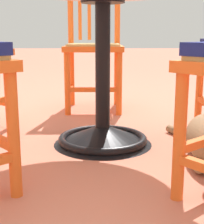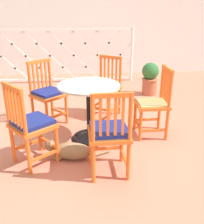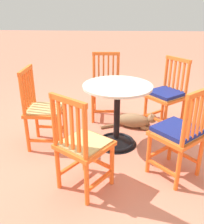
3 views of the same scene
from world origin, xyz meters
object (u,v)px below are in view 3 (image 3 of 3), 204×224
(orange_chair_near_fence, at_px, (82,146))
(tabby_cat, at_px, (136,121))
(cafe_table, at_px, (117,122))
(orange_chair_by_planter, at_px, (42,110))
(orange_chair_at_corner, at_px, (106,88))
(orange_chair_facing_out, at_px, (179,134))
(orange_chair_tucked_in, at_px, (167,95))

(orange_chair_near_fence, xyz_separation_m, tabby_cat, (-0.55, -1.23, -0.34))
(cafe_table, distance_m, orange_chair_by_planter, 0.85)
(orange_chair_by_planter, height_order, tabby_cat, orange_chair_by_planter)
(orange_chair_at_corner, relative_size, orange_chair_by_planter, 1.00)
(orange_chair_facing_out, relative_size, tabby_cat, 1.22)
(orange_chair_facing_out, relative_size, orange_chair_by_planter, 1.00)
(orange_chair_near_fence, bearing_deg, cafe_table, -110.81)
(orange_chair_at_corner, relative_size, tabby_cat, 1.22)
(orange_chair_facing_out, height_order, orange_chair_tucked_in, same)
(orange_chair_by_planter, bearing_deg, tabby_cat, -155.57)
(orange_chair_facing_out, xyz_separation_m, orange_chair_by_planter, (1.40, -0.50, -0.01))
(cafe_table, xyz_separation_m, tabby_cat, (-0.25, -0.45, -0.19))
(tabby_cat, bearing_deg, cafe_table, 60.64)
(orange_chair_by_planter, bearing_deg, orange_chair_near_fence, 126.34)
(orange_chair_tucked_in, xyz_separation_m, orange_chair_by_planter, (1.47, 0.53, -0.01))
(orange_chair_facing_out, bearing_deg, orange_chair_at_corner, -61.01)
(orange_chair_at_corner, bearing_deg, orange_chair_facing_out, 118.99)
(orange_chair_facing_out, xyz_separation_m, orange_chair_near_fence, (0.86, 0.23, -0.01))
(orange_chair_facing_out, relative_size, orange_chair_tucked_in, 1.00)
(orange_chair_facing_out, xyz_separation_m, orange_chair_at_corner, (0.72, -1.31, 0.00))
(cafe_table, height_order, orange_chair_by_planter, orange_chair_by_planter)
(orange_chair_facing_out, bearing_deg, orange_chair_tucked_in, -93.91)
(cafe_table, relative_size, orange_chair_near_fence, 0.83)
(orange_chair_tucked_in, bearing_deg, orange_chair_facing_out, 86.09)
(orange_chair_at_corner, bearing_deg, tabby_cat, 143.37)
(orange_chair_by_planter, bearing_deg, orange_chair_tucked_in, -160.02)
(orange_chair_facing_out, distance_m, orange_chair_tucked_in, 1.04)
(orange_chair_by_planter, bearing_deg, cafe_table, -176.62)
(orange_chair_tucked_in, height_order, tabby_cat, orange_chair_tucked_in)
(orange_chair_by_planter, height_order, orange_chair_near_fence, same)
(cafe_table, bearing_deg, orange_chair_facing_out, 135.44)
(cafe_table, xyz_separation_m, orange_chair_near_fence, (0.30, 0.79, 0.15))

